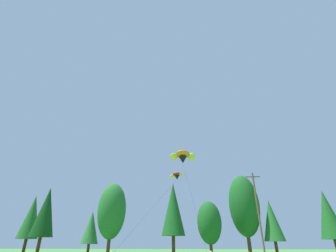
# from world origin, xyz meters

# --- Properties ---
(treeline_tree_b) EXTENTS (4.19, 4.19, 11.78)m
(treeline_tree_b) POSITION_xyz_m (-31.74, 54.34, 7.38)
(treeline_tree_b) COLOR #472D19
(treeline_tree_b) RESTS_ON ground_plane
(treeline_tree_c) EXTENTS (4.41, 4.41, 12.79)m
(treeline_tree_c) POSITION_xyz_m (-26.82, 51.09, 8.01)
(treeline_tree_c) COLOR #472D19
(treeline_tree_c) RESTS_ON ground_plane
(treeline_tree_d) EXTENTS (3.39, 3.39, 8.15)m
(treeline_tree_d) POSITION_xyz_m (-17.62, 52.71, 5.10)
(treeline_tree_d) COLOR #472D19
(treeline_tree_d) RESTS_ON ground_plane
(treeline_tree_e) EXTENTS (5.35, 5.35, 13.14)m
(treeline_tree_e) POSITION_xyz_m (-12.83, 50.03, 7.96)
(treeline_tree_e) COLOR #472D19
(treeline_tree_e) RESTS_ON ground_plane
(treeline_tree_f) EXTENTS (4.61, 4.61, 13.67)m
(treeline_tree_f) POSITION_xyz_m (-1.16, 53.14, 8.56)
(treeline_tree_f) COLOR #472D19
(treeline_tree_f) RESTS_ON ground_plane
(treeline_tree_g) EXTENTS (4.32, 4.32, 9.32)m
(treeline_tree_g) POSITION_xyz_m (5.63, 49.37, 5.64)
(treeline_tree_g) COLOR #472D19
(treeline_tree_g) RESTS_ON ground_plane
(treeline_tree_h) EXTENTS (5.87, 5.87, 15.08)m
(treeline_tree_h) POSITION_xyz_m (13.08, 53.71, 9.13)
(treeline_tree_h) COLOR #472D19
(treeline_tree_h) RESTS_ON ground_plane
(treeline_tree_i) EXTENTS (3.77, 3.77, 9.84)m
(treeline_tree_i) POSITION_xyz_m (17.54, 52.51, 6.16)
(treeline_tree_i) COLOR #472D19
(treeline_tree_i) RESTS_ON ground_plane
(treeline_tree_j) EXTENTS (4.01, 4.01, 10.95)m
(treeline_tree_j) POSITION_xyz_m (26.29, 49.15, 6.86)
(treeline_tree_j) COLOR #472D19
(treeline_tree_j) RESTS_ON ground_plane
(utility_pole) EXTENTS (2.20, 0.26, 12.27)m
(utility_pole) POSITION_xyz_m (12.33, 40.94, 6.41)
(utility_pole) COLOR brown
(utility_pole) RESTS_ON ground_plane
(parafoil_kite_high_red_yellow) EXTENTS (6.04, 15.37, 10.85)m
(parafoil_kite_high_red_yellow) POSITION_xyz_m (0.44, 38.44, 11.49)
(parafoil_kite_high_red_yellow) COLOR red
(parafoil_kite_mid_orange) EXTENTS (4.16, 13.75, 13.71)m
(parafoil_kite_mid_orange) POSITION_xyz_m (1.45, 37.80, 14.26)
(parafoil_kite_mid_orange) COLOR orange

